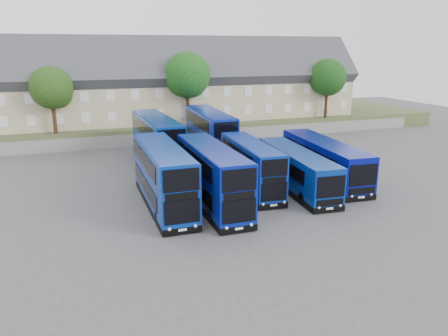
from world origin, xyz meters
TOP-DOWN VIEW (x-y plane):
  - ground at (0.00, 0.00)m, footprint 120.00×120.00m
  - retaining_wall at (0.00, 24.00)m, footprint 70.00×0.40m
  - earth_bank at (0.00, 34.00)m, footprint 80.00×20.00m
  - terrace_row at (0.00, 30.00)m, footprint 54.00×10.40m
  - dd_front_left at (-6.04, 2.41)m, footprint 2.69×11.59m
  - dd_front_mid at (-2.54, 1.32)m, footprint 2.67×11.41m
  - dd_front_right at (1.68, 3.88)m, footprint 2.86×10.26m
  - dd_rear_left at (-4.14, 14.57)m, footprint 3.24×12.38m
  - dd_rear_right at (2.22, 16.95)m, footprint 3.25×12.29m
  - coach_east_a at (5.37, 2.81)m, footprint 3.41×12.17m
  - coach_east_b at (9.10, 4.55)m, footprint 3.64×13.00m
  - tree_west at (-13.85, 25.10)m, footprint 4.80×4.80m
  - tree_mid at (2.15, 25.60)m, footprint 5.76×5.76m
  - tree_east at (22.15, 25.10)m, footprint 5.12×5.12m
  - tree_far at (28.15, 32.10)m, footprint 5.44×5.44m

SIDE VIEW (x-z plane):
  - ground at x=0.00m, z-range 0.00..0.00m
  - retaining_wall at x=0.00m, z-range 0.00..1.50m
  - earth_bank at x=0.00m, z-range 0.00..2.00m
  - coach_east_a at x=5.37m, z-range -0.03..3.25m
  - coach_east_b at x=9.10m, z-range -0.03..3.48m
  - dd_front_right at x=1.68m, z-range -0.04..3.99m
  - dd_front_mid at x=-2.54m, z-range -0.04..4.49m
  - dd_front_left at x=-6.04m, z-range -0.04..4.56m
  - dd_rear_right at x=2.22m, z-range -0.04..4.81m
  - dd_rear_left at x=-4.14m, z-range -0.04..4.85m
  - terrace_row at x=0.00m, z-range 1.00..12.20m
  - tree_west at x=-13.85m, z-range 3.23..10.88m
  - tree_east at x=22.15m, z-range 3.31..11.47m
  - tree_far at x=28.15m, z-range 3.39..12.06m
  - tree_mid at x=2.15m, z-range 3.48..12.66m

